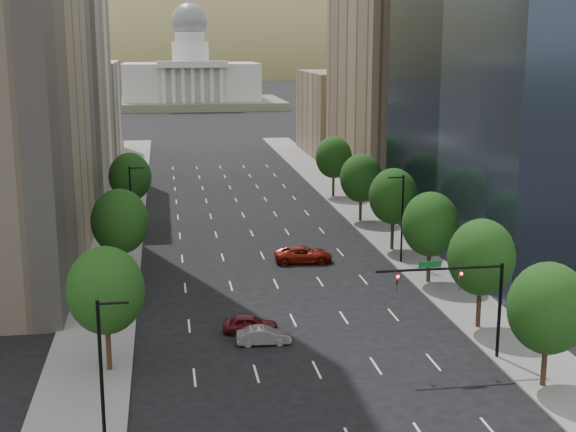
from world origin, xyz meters
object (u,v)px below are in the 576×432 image
traffic_signal (467,290)px  capitol (191,81)px  car_maroon (250,324)px  car_red_far (303,254)px  car_silver (264,336)px

traffic_signal → capitol: 219.99m
traffic_signal → car_maroon: (-14.25, 7.70, -4.45)m
traffic_signal → car_red_far: (-6.73, 26.83, -4.36)m
traffic_signal → car_maroon: bearing=151.6°
capitol → car_red_far: (3.80, -192.88, -7.76)m
car_maroon → car_silver: (0.72, -2.44, -0.06)m
capitol → car_maroon: size_ratio=14.19×
capitol → car_red_far: capitol is taller
car_red_far → capitol: bearing=4.2°
traffic_signal → car_silver: traffic_signal is taller
car_maroon → car_silver: bearing=-156.3°
capitol → car_red_far: size_ratio=10.23×
capitol → car_maroon: capitol is taller
car_silver → car_red_far: bearing=-15.7°
traffic_signal → car_red_far: size_ratio=1.55×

